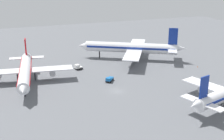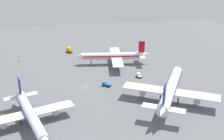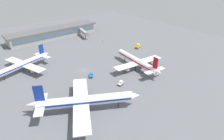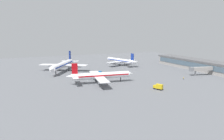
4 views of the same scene
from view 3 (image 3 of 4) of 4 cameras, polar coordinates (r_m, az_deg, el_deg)
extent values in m
plane|color=slate|center=(131.22, -8.33, -0.09)|extent=(288.00, 288.00, 0.00)
cube|color=#9E9993|center=(201.78, -16.56, 10.26)|extent=(85.58, 16.15, 8.03)
cube|color=#4C6070|center=(194.22, -15.55, 10.10)|extent=(82.15, 0.30, 4.13)
cube|color=#59595B|center=(200.55, -16.73, 11.51)|extent=(89.00, 16.80, 1.38)
cylinder|color=white|center=(139.14, -24.91, 1.40)|extent=(36.59, 14.86, 4.07)
cone|color=white|center=(149.02, -18.83, 4.48)|extent=(5.83, 4.62, 3.26)
cube|color=navy|center=(139.02, -24.94, 1.51)|extent=(35.20, 14.50, 0.73)
cube|color=white|center=(140.16, -24.27, 1.53)|extent=(16.08, 35.37, 0.37)
cylinder|color=#A5A8AD|center=(133.14, -21.73, 0.01)|extent=(5.26, 3.57, 2.24)
cylinder|color=#A5A8AD|center=(148.60, -26.34, 1.91)|extent=(5.26, 3.57, 2.24)
cube|color=white|center=(147.39, -19.72, 3.99)|extent=(7.34, 14.43, 0.29)
cube|color=navy|center=(145.63, -20.02, 5.75)|extent=(3.53, 1.47, 6.52)
cylinder|color=black|center=(135.16, -29.05, -2.01)|extent=(0.49, 0.49, 2.85)
cylinder|color=black|center=(139.41, -22.90, 0.27)|extent=(0.49, 0.49, 2.85)
cylinder|color=black|center=(144.48, -24.43, 0.91)|extent=(0.49, 0.49, 2.85)
cylinder|color=white|center=(132.20, 7.23, 2.65)|extent=(9.35, 38.51, 4.21)
cone|color=white|center=(147.07, 2.23, 5.50)|extent=(4.53, 4.71, 4.00)
cone|color=white|center=(118.69, 13.43, -0.64)|extent=(4.05, 5.67, 3.37)
cube|color=red|center=(132.07, 7.24, 2.77)|extent=(9.23, 37.00, 0.76)
cube|color=white|center=(131.06, 7.75, 2.18)|extent=(36.87, 10.99, 0.38)
cylinder|color=#A5A8AD|center=(125.95, 4.12, 0.53)|extent=(2.97, 5.25, 2.32)
cylinder|color=#A5A8AD|center=(137.95, 10.98, 2.58)|extent=(2.97, 5.25, 2.32)
cube|color=white|center=(120.72, 12.37, -0.12)|extent=(14.88, 5.37, 0.30)
cube|color=red|center=(118.50, 12.61, 2.04)|extent=(0.95, 3.70, 6.74)
cylinder|color=black|center=(143.24, 3.79, 3.27)|extent=(0.51, 0.51, 2.95)
cylinder|color=black|center=(129.70, 6.83, 0.40)|extent=(0.51, 0.51, 2.95)
cylinder|color=black|center=(133.67, 9.09, 1.10)|extent=(0.51, 0.51, 2.95)
cylinder|color=white|center=(92.28, -7.72, -8.89)|extent=(40.63, 26.66, 4.87)
cone|color=white|center=(95.32, 6.69, -7.49)|extent=(6.54, 6.46, 4.63)
cone|color=white|center=(94.77, -22.32, -9.38)|extent=(7.22, 6.45, 3.90)
cube|color=navy|center=(92.07, -7.74, -8.70)|extent=(39.15, 25.85, 0.88)
cube|color=white|center=(92.59, -9.09, -9.23)|extent=(27.45, 39.84, 0.44)
cylinder|color=#A5A8AD|center=(103.23, -9.20, -6.11)|extent=(6.32, 5.23, 2.68)
cylinder|color=#A5A8AD|center=(84.55, -8.77, -14.91)|extent=(6.32, 5.23, 2.68)
cube|color=white|center=(94.08, -20.10, -9.40)|extent=(11.96, 16.51, 0.35)
cube|color=navy|center=(90.85, -20.69, -6.44)|extent=(3.93, 2.61, 7.79)
cylinder|color=black|center=(96.09, 1.83, -10.02)|extent=(0.58, 0.58, 3.41)
cylinder|color=black|center=(97.93, -9.78, -9.65)|extent=(0.58, 0.58, 3.41)
cylinder|color=black|center=(91.81, -9.69, -12.57)|extent=(0.58, 0.58, 3.41)
cube|color=black|center=(122.54, -6.17, -1.78)|extent=(4.28, 4.60, 0.30)
cube|color=#1966B2|center=(123.31, -6.14, -1.18)|extent=(2.61, 2.60, 1.20)
cube|color=#3F596B|center=(123.90, -6.11, -0.90)|extent=(1.28, 1.08, 0.67)
cube|color=#1966B2|center=(121.54, -6.22, -1.80)|extent=(3.12, 3.21, 0.60)
cylinder|color=black|center=(124.05, -6.54, -1.49)|extent=(0.74, 0.81, 0.80)
cylinder|color=black|center=(123.86, -5.67, -1.49)|extent=(0.74, 0.81, 0.80)
cylinder|color=black|center=(121.39, -6.68, -2.19)|extent=(0.74, 0.81, 0.80)
cylinder|color=black|center=(121.19, -5.79, -2.20)|extent=(0.74, 0.81, 0.80)
cube|color=black|center=(168.29, 7.55, 6.55)|extent=(5.89, 4.01, 0.30)
cube|color=gold|center=(166.27, 7.35, 6.65)|extent=(2.42, 2.47, 1.60)
cube|color=#3F596B|center=(165.43, 7.26, 6.66)|extent=(0.72, 1.49, 0.90)
cube|color=gold|center=(168.59, 7.68, 7.11)|extent=(4.24, 3.28, 2.60)
cylinder|color=black|center=(166.33, 7.63, 6.23)|extent=(0.85, 0.60, 0.80)
cylinder|color=black|center=(166.88, 7.01, 6.34)|extent=(0.85, 0.60, 0.80)
cylinder|color=black|center=(169.83, 8.07, 6.66)|extent=(0.85, 0.60, 0.80)
cylinder|color=black|center=(170.36, 7.46, 6.77)|extent=(0.85, 0.60, 0.80)
cube|color=black|center=(113.57, 2.48, -4.19)|extent=(3.53, 2.53, 0.30)
cube|color=white|center=(113.56, 2.69, -3.64)|extent=(2.16, 2.24, 1.60)
cube|color=#3F596B|center=(113.97, 2.93, -3.33)|extent=(0.42, 1.58, 0.90)
cube|color=white|center=(112.73, 2.22, -4.21)|extent=(1.77, 2.15, 0.50)
cylinder|color=black|center=(114.89, 2.42, -3.87)|extent=(0.85, 0.46, 0.80)
cylinder|color=black|center=(113.98, 3.20, -4.17)|extent=(0.85, 0.46, 0.80)
cylinder|color=black|center=(113.33, 1.76, -4.34)|extent=(0.85, 0.46, 0.80)
cylinder|color=black|center=(112.41, 2.54, -4.65)|extent=(0.85, 0.46, 0.80)
cylinder|color=#1E2338|center=(182.27, -2.78, 8.38)|extent=(0.40, 0.40, 0.85)
cylinder|color=yellow|center=(182.03, -2.78, 8.59)|extent=(0.47, 0.47, 0.60)
sphere|color=tan|center=(181.90, -2.79, 8.72)|extent=(0.22, 0.22, 0.22)
cylinder|color=yellow|center=(181.90, -2.72, 8.58)|extent=(0.10, 0.10, 0.54)
cylinder|color=yellow|center=(182.16, -2.84, 8.61)|extent=(0.10, 0.10, 0.54)
cube|color=#9E9993|center=(196.80, -8.44, 11.04)|extent=(6.32, 17.05, 2.80)
cylinder|color=slate|center=(192.41, -7.78, 9.67)|extent=(0.90, 0.90, 3.80)
cube|color=slate|center=(188.25, -7.46, 10.34)|extent=(3.58, 3.04, 3.08)
cone|color=#EA590C|center=(106.36, -25.06, -9.80)|extent=(0.44, 0.44, 0.60)
camera|label=1|loc=(220.54, -14.73, 22.13)|focal=49.43mm
camera|label=2|loc=(131.61, -73.67, 8.26)|focal=45.30mm
camera|label=4|loc=(211.20, 40.91, 13.49)|focal=31.09mm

